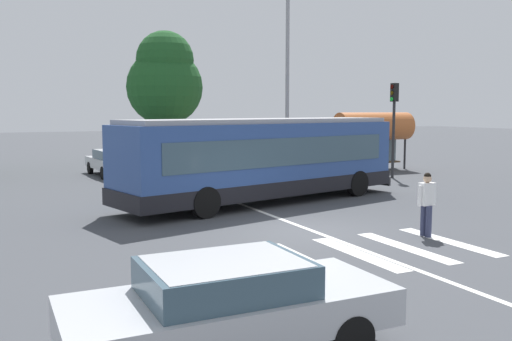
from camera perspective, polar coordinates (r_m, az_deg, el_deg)
ground_plane at (r=15.64m, az=4.48°, el=-6.22°), size 160.00×160.00×0.00m
city_transit_bus at (r=20.23m, az=0.86°, el=1.17°), size 11.74×5.20×3.06m
pedestrian_crossing_street at (r=15.43m, az=17.11°, el=-2.98°), size 0.58×0.36×1.72m
foreground_sedan at (r=7.74m, az=-2.76°, el=-13.33°), size 4.51×1.89×1.35m
parked_car_silver at (r=29.59m, az=-14.48°, el=0.96°), size 2.14×4.62×1.35m
parked_car_charcoal at (r=30.32m, az=-9.91°, el=1.19°), size 2.15×4.62×1.35m
parked_car_champagne at (r=31.04m, az=-4.86°, el=1.37°), size 2.06×4.59×1.35m
parked_car_red at (r=32.10m, az=-0.19°, el=1.55°), size 2.28×4.66×1.35m
traffic_light_far_corner at (r=28.38m, az=13.96°, el=5.58°), size 0.33×0.32×4.69m
bus_stop_shelter at (r=31.69m, az=11.97°, el=4.35°), size 4.61×1.54×3.25m
twin_arm_street_lamp at (r=29.67m, az=3.25°, el=11.41°), size 3.81×0.32×10.09m
background_tree_right at (r=34.54m, az=-9.33°, el=9.23°), size 4.62×4.62×8.12m
crosswalk_painted_stripes at (r=13.41m, az=10.38°, el=-8.38°), size 6.14×3.37×0.01m
lane_center_line at (r=17.51m, az=2.18°, el=-4.85°), size 0.16×24.00×0.01m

